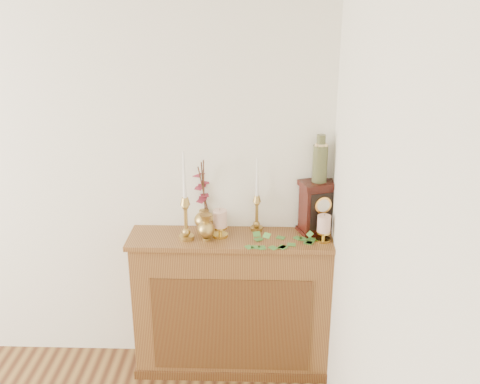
{
  "coord_description": "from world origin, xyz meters",
  "views": [
    {
      "loc": [
        1.55,
        -0.95,
        2.36
      ],
      "look_at": [
        1.45,
        2.05,
        1.23
      ],
      "focal_mm": 42.0,
      "sensor_mm": 36.0,
      "label": 1
    }
  ],
  "objects_px": {
    "candlestick_left": "(185,212)",
    "bud_vase": "(206,228)",
    "mantel_clock": "(318,207)",
    "candlestick_center": "(257,207)",
    "ceramic_vase": "(320,161)",
    "ginger_jar": "(203,196)"
  },
  "relations": [
    {
      "from": "candlestick_center",
      "to": "mantel_clock",
      "type": "distance_m",
      "value": 0.37
    },
    {
      "from": "bud_vase",
      "to": "ginger_jar",
      "type": "relative_size",
      "value": 0.36
    },
    {
      "from": "bud_vase",
      "to": "ginger_jar",
      "type": "height_order",
      "value": "ginger_jar"
    },
    {
      "from": "candlestick_left",
      "to": "mantel_clock",
      "type": "relative_size",
      "value": 1.66
    },
    {
      "from": "ceramic_vase",
      "to": "ginger_jar",
      "type": "bearing_deg",
      "value": 175.63
    },
    {
      "from": "bud_vase",
      "to": "ceramic_vase",
      "type": "height_order",
      "value": "ceramic_vase"
    },
    {
      "from": "candlestick_left",
      "to": "ceramic_vase",
      "type": "bearing_deg",
      "value": 9.71
    },
    {
      "from": "candlestick_left",
      "to": "mantel_clock",
      "type": "distance_m",
      "value": 0.79
    },
    {
      "from": "bud_vase",
      "to": "mantel_clock",
      "type": "height_order",
      "value": "mantel_clock"
    },
    {
      "from": "candlestick_left",
      "to": "bud_vase",
      "type": "distance_m",
      "value": 0.15
    },
    {
      "from": "mantel_clock",
      "to": "candlestick_center",
      "type": "bearing_deg",
      "value": 158.6
    },
    {
      "from": "bud_vase",
      "to": "ginger_jar",
      "type": "bearing_deg",
      "value": 99.9
    },
    {
      "from": "bud_vase",
      "to": "ceramic_vase",
      "type": "bearing_deg",
      "value": 12.49
    },
    {
      "from": "candlestick_center",
      "to": "ceramic_vase",
      "type": "bearing_deg",
      "value": -1.84
    },
    {
      "from": "candlestick_left",
      "to": "ceramic_vase",
      "type": "relative_size",
      "value": 1.9
    },
    {
      "from": "candlestick_left",
      "to": "ginger_jar",
      "type": "height_order",
      "value": "candlestick_left"
    },
    {
      "from": "candlestick_left",
      "to": "candlestick_center",
      "type": "xyz_separation_m",
      "value": [
        0.42,
        0.15,
        -0.03
      ]
    },
    {
      "from": "ginger_jar",
      "to": "ceramic_vase",
      "type": "bearing_deg",
      "value": -4.37
    },
    {
      "from": "candlestick_left",
      "to": "ginger_jar",
      "type": "distance_m",
      "value": 0.21
    },
    {
      "from": "ceramic_vase",
      "to": "candlestick_center",
      "type": "bearing_deg",
      "value": 178.16
    },
    {
      "from": "candlestick_center",
      "to": "mantel_clock",
      "type": "height_order",
      "value": "candlestick_center"
    },
    {
      "from": "ginger_jar",
      "to": "candlestick_center",
      "type": "bearing_deg",
      "value": -7.15
    }
  ]
}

